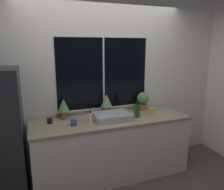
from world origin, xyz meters
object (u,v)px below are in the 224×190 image
potted_plant_right (143,99)px  mug_red (137,108)px  bottle_tall (137,111)px  mug_yellow (151,111)px  sink (112,116)px  soap_bottle (90,118)px  mug_black (50,121)px  potted_plant_left (64,107)px  potted_plant_center (106,103)px  mug_blue (74,122)px

potted_plant_right → mug_red: 0.18m
bottle_tall → mug_yellow: size_ratio=2.35×
sink → soap_bottle: size_ratio=3.12×
mug_black → potted_plant_left: bearing=32.4°
potted_plant_center → bottle_tall: potted_plant_center is taller
potted_plant_center → soap_bottle: size_ratio=1.83×
mug_blue → mug_red: size_ratio=0.82×
soap_bottle → potted_plant_right: bearing=17.2°
bottle_tall → mug_yellow: (0.28, 0.07, -0.05)m
potted_plant_left → mug_black: 0.28m
mug_blue → mug_yellow: (1.20, 0.08, 0.01)m
potted_plant_left → soap_bottle: 0.44m
soap_bottle → mug_yellow: bearing=3.7°
sink → soap_bottle: bearing=-174.9°
potted_plant_left → bottle_tall: potted_plant_left is taller
mug_blue → mug_red: bearing=15.1°
potted_plant_center → mug_red: potted_plant_center is taller
soap_bottle → mug_yellow: (0.97, 0.06, -0.02)m
mug_black → mug_yellow: mug_yellow is taller
soap_bottle → mug_yellow: soap_bottle is taller
potted_plant_left → bottle_tall: (1.01, -0.31, -0.07)m
bottle_tall → mug_red: 0.31m
mug_red → sink: bearing=-154.9°
mug_red → mug_blue: bearing=-164.9°
potted_plant_left → potted_plant_center: 0.64m
potted_plant_center → mug_black: 0.87m
potted_plant_center → mug_blue: size_ratio=3.68×
potted_plant_center → bottle_tall: 0.48m
potted_plant_left → mug_red: 1.15m
sink → soap_bottle: (-0.33, -0.03, 0.02)m
sink → potted_plant_center: size_ratio=1.71×
soap_bottle → mug_blue: bearing=-174.8°
potted_plant_right → mug_yellow: size_ratio=2.88×
mug_red → potted_plant_left: bearing=178.3°
mug_black → mug_red: 1.35m
sink → potted_plant_right: (0.63, 0.27, 0.13)m
mug_blue → potted_plant_right: bearing=15.0°
mug_blue → mug_red: 1.10m
sink → mug_black: size_ratio=6.89×
mug_red → bottle_tall: bearing=-116.0°
sink → mug_blue: bearing=-174.9°
potted_plant_right → bottle_tall: potted_plant_right is taller
sink → bottle_tall: bearing=-6.0°
mug_blue → mug_red: mug_red is taller
mug_yellow → mug_red: bearing=125.1°
potted_plant_right → mug_black: potted_plant_right is taller
mug_blue → potted_plant_left: bearing=103.8°
potted_plant_right → mug_red: bearing=-165.3°
bottle_tall → mug_red: (0.13, 0.27, -0.05)m
mug_yellow → potted_plant_center: bearing=159.8°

